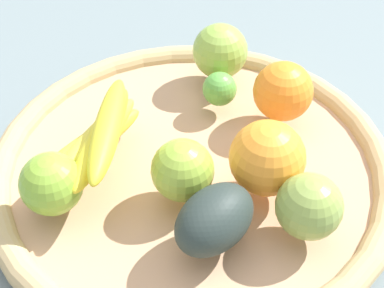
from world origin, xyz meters
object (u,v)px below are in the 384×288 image
Objects in this scene: lime_0 at (220,89)px; orange_0 at (267,158)px; avocado at (215,219)px; orange_1 at (283,91)px; apple_3 at (182,170)px; apple_0 at (220,51)px; banana_bunch at (97,139)px; apple_2 at (309,206)px; apple_1 at (51,184)px.

orange_0 is at bearing 54.68° from lime_0.
avocado is (0.18, 0.12, 0.01)m from lime_0.
apple_3 is at bearing -5.57° from orange_1.
avocado is (0.03, 0.06, -0.00)m from apple_3.
apple_0 is (-0.02, -0.11, -0.00)m from orange_1.
orange_1 is (-0.03, 0.07, 0.01)m from lime_0.
apple_0 is 0.79× the size of avocado.
orange_1 reaches higher than lime_0.
orange_1 reaches higher than banana_bunch.
apple_0 reaches higher than apple_2.
orange_0 is 0.21m from apple_0.
banana_bunch is 0.11m from apple_3.
apple_2 is (-0.07, 0.07, 0.00)m from avocado.
banana_bunch reaches higher than apple_3.
orange_1 is 1.10× the size of apple_1.
lime_0 is 0.22m from apple_2.
orange_1 is 1.00× the size of apple_0.
apple_0 reaches higher than banana_bunch.
apple_3 is at bearing -45.77° from orange_0.
apple_2 is at bearing 103.48° from banana_bunch.
apple_1 is at bearing 6.75° from banana_bunch.
orange_0 is 1.21× the size of apple_3.
apple_1 reaches higher than avocado.
orange_0 reaches higher than apple_0.
banana_bunch is (0.17, -0.05, 0.01)m from lime_0.
apple_0 is (-0.05, -0.04, 0.01)m from lime_0.
lime_0 is 0.47× the size of avocado.
avocado is (0.09, -0.00, -0.01)m from orange_0.
orange_0 is at bearing -112.06° from apple_2.
banana_bunch is 2.38× the size of apple_0.
banana_bunch is 2.55× the size of apple_2.
apple_1 is (0.24, -0.04, 0.01)m from lime_0.
apple_0 is at bearing -145.89° from avocado.
apple_3 reaches higher than avocado.
lime_0 is (-0.09, -0.12, -0.02)m from orange_0.
apple_0 is 1.08× the size of apple_3.
orange_0 is 0.09m from apple_3.
avocado is at bearing 112.05° from apple_1.
apple_0 is at bearing 176.80° from banana_bunch.
orange_1 and apple_0 have the same top height.
orange_0 is 1.89× the size of lime_0.
apple_3 is at bearing 100.84° from banana_bunch.
apple_1 is at bearing -59.57° from apple_2.
banana_bunch is 0.23m from orange_1.
orange_0 is at bearing 116.11° from banana_bunch.
avocado is 1.36× the size of apple_2.
apple_3 is (0.20, 0.09, -0.00)m from apple_0.
orange_1 is 1.08× the size of apple_2.
banana_bunch reaches higher than lime_0.
apple_3 is (0.06, -0.06, -0.01)m from orange_0.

